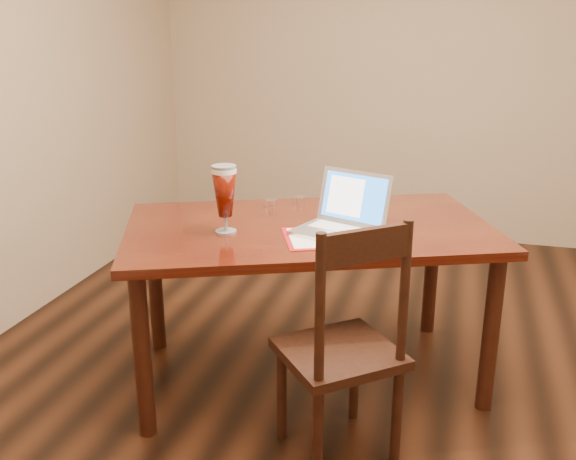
# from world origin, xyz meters

# --- Properties ---
(ground) EXTENTS (5.00, 5.00, 0.00)m
(ground) POSITION_xyz_m (0.00, 0.00, 0.00)
(ground) COLOR black
(ground) RESTS_ON ground
(room_shell) EXTENTS (4.51, 5.01, 2.71)m
(room_shell) POSITION_xyz_m (0.00, 0.00, 1.76)
(room_shell) COLOR tan
(room_shell) RESTS_ON ground
(dining_table) EXTENTS (1.94, 1.54, 1.11)m
(dining_table) POSITION_xyz_m (-0.46, 0.10, 0.71)
(dining_table) COLOR #4D190A
(dining_table) RESTS_ON ground
(dining_chair) EXTENTS (0.60, 0.60, 1.03)m
(dining_chair) POSITION_xyz_m (-0.17, -0.47, 0.48)
(dining_chair) COLOR black
(dining_chair) RESTS_ON ground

